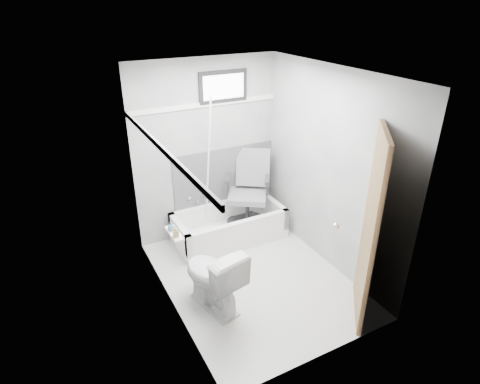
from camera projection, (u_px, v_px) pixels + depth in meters
floor at (254, 278)px, 4.81m from camera, size 2.60×2.60×0.00m
ceiling at (257, 73)px, 3.76m from camera, size 2.60×2.60×0.00m
wall_back at (207, 151)px, 5.32m from camera, size 2.00×0.02×2.40m
wall_front at (334, 249)px, 3.25m from camera, size 2.00×0.02×2.40m
wall_left at (165, 209)px, 3.87m from camera, size 0.02×2.60×2.40m
wall_right at (329, 171)px, 4.70m from camera, size 0.02×2.60×2.40m
bathtub at (229, 225)px, 5.52m from camera, size 1.50×0.70×0.42m
office_chair at (247, 191)px, 5.49m from camera, size 0.84×0.84×1.05m
toilet at (213, 277)px, 4.22m from camera, size 0.59×0.85×0.76m
door at (413, 238)px, 3.76m from camera, size 0.78×0.78×2.00m
window at (223, 86)px, 5.05m from camera, size 0.66×0.04×0.40m
backerboard at (225, 175)px, 5.59m from camera, size 1.50×0.02×0.78m
trim_back at (205, 104)px, 5.03m from camera, size 2.00×0.02×0.06m
trim_left at (161, 148)px, 3.60m from camera, size 0.02×2.60×0.06m
pole at (208, 168)px, 5.15m from camera, size 0.02×0.35×1.93m
shelf at (174, 233)px, 4.03m from camera, size 0.10×0.32×0.02m
soap_bottle_a at (176, 232)px, 3.93m from camera, size 0.06×0.06×0.11m
soap_bottle_b at (171, 226)px, 4.04m from camera, size 0.10×0.10×0.10m
faucet at (196, 198)px, 5.50m from camera, size 0.26×0.10×0.16m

